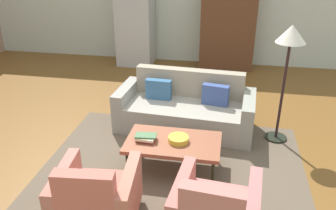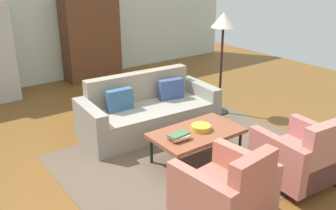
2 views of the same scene
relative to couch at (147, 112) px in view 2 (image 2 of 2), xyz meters
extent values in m
plane|color=brown|center=(-0.46, -0.94, -0.29)|extent=(11.92, 11.92, 0.00)
cube|color=silver|center=(-0.46, 3.34, 1.11)|extent=(9.93, 0.12, 2.80)
cube|color=brown|center=(-0.01, -1.14, -0.28)|extent=(3.40, 2.60, 0.01)
cube|color=#9C9588|center=(-0.01, -0.09, -0.08)|extent=(1.79, 1.01, 0.42)
cube|color=gray|center=(0.02, 0.27, 0.14)|extent=(1.75, 0.29, 0.86)
cube|color=gray|center=(0.95, -0.15, 0.02)|extent=(0.24, 0.91, 0.62)
cube|color=gray|center=(-0.96, -0.02, 0.02)|extent=(0.24, 0.91, 0.62)
cube|color=#3A4F8C|center=(0.45, -0.02, 0.29)|extent=(0.41, 0.19, 0.32)
cube|color=#36608A|center=(-0.45, 0.04, 0.29)|extent=(0.41, 0.14, 0.32)
cylinder|color=black|center=(-0.54, -0.91, -0.11)|extent=(0.04, 0.04, 0.37)
cylinder|color=black|center=(0.52, -0.91, -0.11)|extent=(0.04, 0.04, 0.37)
cylinder|color=black|center=(-0.54, -1.47, -0.11)|extent=(0.04, 0.04, 0.37)
cylinder|color=black|center=(0.52, -1.47, -0.11)|extent=(0.04, 0.04, 0.37)
cube|color=brown|center=(-0.01, -1.19, 0.10)|extent=(1.20, 0.70, 0.05)
cylinder|color=#292522|center=(-0.30, -1.92, -0.24)|extent=(0.05, 0.05, 0.10)
cube|color=#C16858|center=(-0.61, -2.29, -0.04)|extent=(0.63, 0.85, 0.30)
cube|color=#C2685A|center=(-0.57, -2.61, 0.20)|extent=(0.57, 0.19, 0.78)
cube|color=#B56E60|center=(-0.94, -2.32, 0.09)|extent=(0.20, 0.81, 0.56)
cube|color=#BE725D|center=(-0.27, -2.25, 0.09)|extent=(0.20, 0.81, 0.56)
cylinder|color=#392915|center=(0.29, -1.92, -0.24)|extent=(0.05, 0.05, 0.10)
cylinder|color=#342C12|center=(0.96, -1.98, -0.24)|extent=(0.05, 0.05, 0.10)
cylinder|color=black|center=(0.22, -2.59, -0.24)|extent=(0.05, 0.05, 0.10)
cylinder|color=#392322|center=(0.90, -2.66, -0.24)|extent=(0.05, 0.05, 0.10)
cube|color=#BA716A|center=(0.59, -2.29, -0.04)|extent=(0.63, 0.85, 0.30)
cube|color=tan|center=(0.56, -2.61, 0.20)|extent=(0.57, 0.19, 0.78)
cube|color=#BB6A60|center=(0.26, -2.25, 0.09)|extent=(0.19, 0.81, 0.56)
cube|color=#B76C6B|center=(0.93, -2.32, 0.09)|extent=(0.19, 0.81, 0.56)
cylinder|color=gold|center=(0.06, -1.19, 0.16)|extent=(0.26, 0.26, 0.07)
cube|color=brown|center=(-0.35, -1.24, 0.14)|extent=(0.25, 0.18, 0.03)
cube|color=beige|center=(-0.35, -1.24, 0.17)|extent=(0.24, 0.20, 0.03)
cube|color=#496F48|center=(-0.35, -1.24, 0.20)|extent=(0.28, 0.17, 0.02)
cube|color=brown|center=(0.53, 2.99, 0.61)|extent=(1.20, 0.50, 1.80)
cube|color=#462D1B|center=(0.23, 3.25, 0.61)|extent=(0.56, 0.01, 1.51)
cube|color=#412919|center=(0.83, 3.25, 0.61)|extent=(0.56, 0.01, 1.51)
cylinder|color=black|center=(1.40, -0.16, -0.27)|extent=(0.32, 0.32, 0.03)
cylinder|color=black|center=(1.40, -0.16, 0.47)|extent=(0.04, 0.04, 1.45)
cone|color=silver|center=(1.40, -0.16, 1.31)|extent=(0.40, 0.40, 0.24)
camera|label=1|loc=(0.61, -4.93, 2.44)|focal=37.34mm
camera|label=2|loc=(-2.91, -4.48, 2.20)|focal=39.77mm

